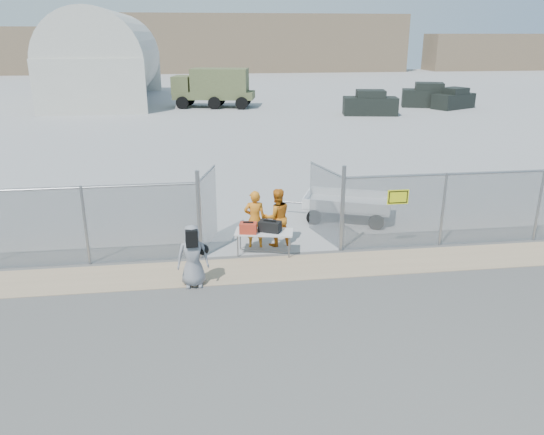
{
  "coord_description": "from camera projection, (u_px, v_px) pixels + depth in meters",
  "views": [
    {
      "loc": [
        -1.89,
        -11.74,
        5.91
      ],
      "look_at": [
        0.0,
        2.0,
        1.1
      ],
      "focal_mm": 35.0,
      "sensor_mm": 36.0,
      "label": 1
    }
  ],
  "objects": [
    {
      "name": "quonset_hangar",
      "position": [
        106.0,
        56.0,
        48.01
      ],
      "size": [
        9.0,
        18.0,
        8.0
      ],
      "primitive_type": null,
      "color": "beige",
      "rests_on": "ground"
    },
    {
      "name": "visitor",
      "position": [
        193.0,
        256.0,
        12.92
      ],
      "size": [
        0.78,
        0.52,
        1.58
      ],
      "primitive_type": "imported",
      "rotation": [
        0.0,
        0.0,
        0.02
      ],
      "color": "gray",
      "rests_on": "ground"
    },
    {
      "name": "utility_trailer",
      "position": [
        348.0,
        206.0,
        17.75
      ],
      "size": [
        4.12,
        3.13,
        0.89
      ],
      "primitive_type": null,
      "rotation": [
        0.0,
        0.0,
        -0.38
      ],
      "color": "silver",
      "rests_on": "ground"
    },
    {
      "name": "dirt_strip",
      "position": [
        277.0,
        268.0,
        14.1
      ],
      "size": [
        44.0,
        1.6,
        0.01
      ],
      "primitive_type": "cube",
      "color": "tan",
      "rests_on": "ground"
    },
    {
      "name": "security_worker_right",
      "position": [
        277.0,
        217.0,
        15.42
      ],
      "size": [
        0.93,
        0.78,
        1.73
      ],
      "primitive_type": "imported",
      "rotation": [
        0.0,
        0.0,
        3.3
      ],
      "color": "orange",
      "rests_on": "ground"
    },
    {
      "name": "parked_vehicle_mid",
      "position": [
        429.0,
        95.0,
        45.1
      ],
      "size": [
        4.79,
        3.29,
        1.98
      ],
      "primitive_type": null,
      "rotation": [
        0.0,
        0.0,
        -0.33
      ],
      "color": "black",
      "rests_on": "ground"
    },
    {
      "name": "orange_bag",
      "position": [
        248.0,
        228.0,
        14.67
      ],
      "size": [
        0.53,
        0.4,
        0.29
      ],
      "primitive_type": "cube",
      "rotation": [
        0.0,
        0.0,
        -0.21
      ],
      "color": "red",
      "rests_on": "folding_table"
    },
    {
      "name": "chain_link_fence",
      "position": [
        272.0,
        217.0,
        14.68
      ],
      "size": [
        40.0,
        0.2,
        2.2
      ],
      "primitive_type": null,
      "color": "gray",
      "rests_on": "ground"
    },
    {
      "name": "military_truck",
      "position": [
        214.0,
        88.0,
        44.69
      ],
      "size": [
        7.09,
        3.8,
        3.21
      ],
      "primitive_type": null,
      "rotation": [
        0.0,
        0.0,
        -0.2
      ],
      "color": "#5A6239",
      "rests_on": "ground"
    },
    {
      "name": "parked_vehicle_far",
      "position": [
        454.0,
        98.0,
        44.16
      ],
      "size": [
        4.07,
        3.21,
        1.68
      ],
      "primitive_type": null,
      "rotation": [
        0.0,
        0.0,
        0.48
      ],
      "color": "black",
      "rests_on": "ground"
    },
    {
      "name": "black_duffel",
      "position": [
        270.0,
        226.0,
        14.8
      ],
      "size": [
        0.7,
        0.58,
        0.29
      ],
      "primitive_type": "cube",
      "rotation": [
        0.0,
        0.0,
        -0.46
      ],
      "color": "black",
      "rests_on": "folding_table"
    },
    {
      "name": "parked_vehicle_near",
      "position": [
        370.0,
        103.0,
        40.63
      ],
      "size": [
        4.32,
        2.52,
        1.84
      ],
      "primitive_type": null,
      "rotation": [
        0.0,
        0.0,
        -0.18
      ],
      "color": "black",
      "rests_on": "ground"
    },
    {
      "name": "ground",
      "position": [
        283.0,
        285.0,
        13.17
      ],
      "size": [
        160.0,
        160.0,
        0.0
      ],
      "primitive_type": "plane",
      "color": "#3E3E3E"
    },
    {
      "name": "security_worker_left",
      "position": [
        255.0,
        219.0,
        15.28
      ],
      "size": [
        0.66,
        0.47,
        1.71
      ],
      "primitive_type": "imported",
      "rotation": [
        0.0,
        0.0,
        3.04
      ],
      "color": "orange",
      "rests_on": "ground"
    },
    {
      "name": "tarmac_inside",
      "position": [
        217.0,
        97.0,
        52.48
      ],
      "size": [
        160.0,
        80.0,
        0.01
      ],
      "primitive_type": "cube",
      "color": "#9A9A9A",
      "rests_on": "ground"
    },
    {
      "name": "distant_hills",
      "position": [
        238.0,
        43.0,
        85.35
      ],
      "size": [
        140.0,
        6.0,
        9.0
      ],
      "primitive_type": null,
      "color": "#7F684F",
      "rests_on": "ground"
    },
    {
      "name": "folding_table",
      "position": [
        264.0,
        243.0,
        14.95
      ],
      "size": [
        1.71,
        0.99,
        0.68
      ],
      "primitive_type": null,
      "rotation": [
        0.0,
        0.0,
        -0.21
      ],
      "color": "silver",
      "rests_on": "ground"
    }
  ]
}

